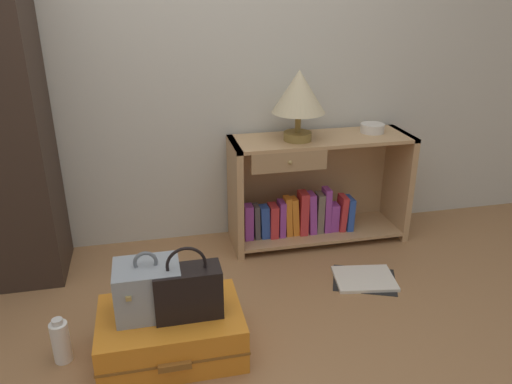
% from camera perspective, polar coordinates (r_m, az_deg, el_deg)
% --- Properties ---
extents(back_wall, '(6.40, 0.10, 2.60)m').
position_cam_1_polar(back_wall, '(3.12, -8.02, 17.24)').
color(back_wall, beige).
rests_on(back_wall, ground_plane).
extents(bookshelf, '(1.15, 0.38, 0.70)m').
position_cam_1_polar(bookshelf, '(3.27, 6.54, 0.00)').
color(bookshelf, tan).
rests_on(bookshelf, ground_plane).
extents(table_lamp, '(0.32, 0.32, 0.42)m').
position_cam_1_polar(table_lamp, '(3.00, 4.90, 11.05)').
color(table_lamp, olive).
rests_on(table_lamp, bookshelf).
extents(bowl, '(0.15, 0.15, 0.06)m').
position_cam_1_polar(bowl, '(3.30, 13.11, 7.10)').
color(bowl, silver).
rests_on(bowl, bookshelf).
extents(suitcase_large, '(0.65, 0.46, 0.22)m').
position_cam_1_polar(suitcase_large, '(2.41, -9.61, -15.50)').
color(suitcase_large, orange).
rests_on(suitcase_large, ground_plane).
extents(train_case, '(0.29, 0.24, 0.31)m').
position_cam_1_polar(train_case, '(2.30, -12.19, -10.71)').
color(train_case, '#8E99A3').
rests_on(train_case, suitcase_large).
extents(handbag, '(0.30, 0.14, 0.34)m').
position_cam_1_polar(handbag, '(2.25, -7.76, -11.09)').
color(handbag, black).
rests_on(handbag, suitcase_large).
extents(bottle, '(0.08, 0.08, 0.22)m').
position_cam_1_polar(bottle, '(2.50, -21.33, -15.54)').
color(bottle, white).
rests_on(bottle, ground_plane).
extents(open_book_on_floor, '(0.43, 0.39, 0.02)m').
position_cam_1_polar(open_book_on_floor, '(3.00, 12.23, -9.64)').
color(open_book_on_floor, white).
rests_on(open_book_on_floor, ground_plane).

